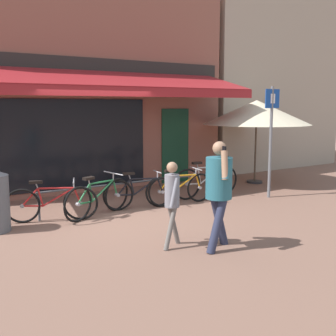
% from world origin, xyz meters
% --- Properties ---
extents(ground_plane, '(160.00, 160.00, 0.00)m').
position_xyz_m(ground_plane, '(0.00, 0.00, 0.00)').
color(ground_plane, brown).
extents(shop_front, '(7.89, 4.82, 5.65)m').
position_xyz_m(shop_front, '(0.76, 4.00, 2.82)').
color(shop_front, '#8E5647').
rests_on(shop_front, ground_plane).
extents(neighbour_building, '(5.60, 4.00, 6.05)m').
position_xyz_m(neighbour_building, '(7.70, 4.52, 3.02)').
color(neighbour_building, tan).
rests_on(neighbour_building, ground_plane).
extents(bike_rack_rail, '(4.31, 0.04, 0.57)m').
position_xyz_m(bike_rack_rail, '(0.74, 0.48, 0.49)').
color(bike_rack_rail, '#47494F').
rests_on(bike_rack_rail, ground_plane).
extents(bicycle_red, '(1.64, 0.76, 0.80)m').
position_xyz_m(bicycle_red, '(-1.18, 0.30, 0.36)').
color(bicycle_red, black).
rests_on(bicycle_red, ground_plane).
extents(bicycle_green, '(1.69, 0.75, 0.84)m').
position_xyz_m(bicycle_green, '(-0.28, 0.19, 0.38)').
color(bicycle_green, black).
rests_on(bicycle_green, ground_plane).
extents(bicycle_black, '(1.61, 0.55, 0.80)m').
position_xyz_m(bicycle_black, '(0.74, 0.29, 0.36)').
color(bicycle_black, black).
rests_on(bicycle_black, ground_plane).
extents(bicycle_orange, '(1.69, 0.52, 0.80)m').
position_xyz_m(bicycle_orange, '(1.68, 0.16, 0.36)').
color(bicycle_orange, black).
rests_on(bicycle_orange, ground_plane).
extents(bicycle_silver, '(1.83, 0.52, 0.88)m').
position_xyz_m(bicycle_silver, '(2.60, 0.40, 0.40)').
color(bicycle_silver, black).
rests_on(bicycle_silver, ground_plane).
extents(pedestrian_adult, '(0.59, 0.68, 1.68)m').
position_xyz_m(pedestrian_adult, '(0.50, -2.59, 1.02)').
color(pedestrian_adult, '#282D47').
rests_on(pedestrian_adult, ground_plane).
extents(pedestrian_child, '(0.43, 0.42, 1.35)m').
position_xyz_m(pedestrian_child, '(-0.05, -2.13, 0.84)').
color(pedestrian_child, slate).
rests_on(pedestrian_child, ground_plane).
extents(parking_sign, '(0.44, 0.07, 2.63)m').
position_xyz_m(parking_sign, '(3.88, -0.42, 1.60)').
color(parking_sign, slate).
rests_on(parking_sign, ground_plane).
extents(cafe_parasol, '(3.00, 3.00, 2.34)m').
position_xyz_m(cafe_parasol, '(4.96, 1.17, 2.00)').
color(cafe_parasol, '#4C3D2D').
rests_on(cafe_parasol, ground_plane).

